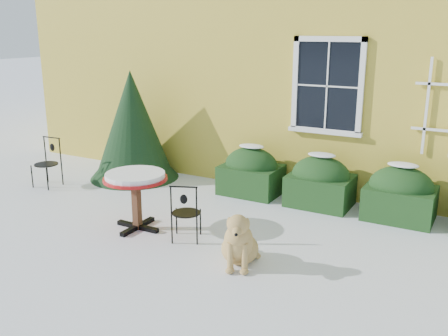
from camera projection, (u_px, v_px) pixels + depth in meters
The scene contains 8 objects.
ground at pixel (189, 248), 6.85m from camera, with size 80.00×80.00×0.00m, color white.
house at pixel (347, 15), 11.87m from camera, with size 12.40×8.40×6.40m.
hedge_row at pixel (359, 188), 8.11m from camera, with size 4.95×0.80×0.91m.
evergreen_shrub at pixel (133, 136), 9.88m from camera, with size 1.77×1.77×2.14m.
bistro_table at pixel (136, 182), 7.32m from camera, with size 0.94×0.94×0.87m.
patio_chair_near at pixel (186, 212), 7.00m from camera, with size 0.50×0.49×0.85m.
patio_chair_far at pixel (48, 162), 9.46m from camera, with size 0.44×0.44×0.92m.
dog at pixel (239, 243), 6.27m from camera, with size 0.64×0.85×0.77m.
Camera 1 is at (3.49, -5.26, 2.91)m, focal length 40.00 mm.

